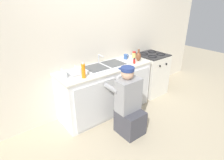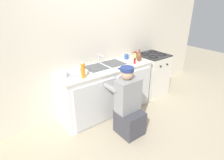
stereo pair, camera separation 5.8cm
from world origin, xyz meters
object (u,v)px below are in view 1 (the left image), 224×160
spice_bottle_red (134,61)px  vase_decorative (138,56)px  coffee_mug (126,57)px  condiment_jar (134,55)px  sink_double_basin (105,66)px  plumber_person (129,107)px  soap_bottle_orange (83,71)px  dish_rack_tray (71,73)px  stove_range (150,74)px

spice_bottle_red → vase_decorative: (0.17, 0.06, 0.04)m
coffee_mug → condiment_jar: bearing=-15.2°
sink_double_basin → condiment_jar: 0.79m
plumber_person → coffee_mug: (0.68, 0.84, 0.49)m
spice_bottle_red → vase_decorative: bearing=20.0°
plumber_person → coffee_mug: plumber_person is taller
vase_decorative → soap_bottle_orange: bearing=-177.4°
soap_bottle_orange → sink_double_basin: bearing=18.6°
spice_bottle_red → dish_rack_tray: (-1.17, 0.22, -0.03)m
spice_bottle_red → vase_decorative: vase_decorative is taller
condiment_jar → spice_bottle_red: 0.35m
plumber_person → coffee_mug: bearing=51.2°
sink_double_basin → dish_rack_tray: sink_double_basin is taller
dish_rack_tray → soap_bottle_orange: bearing=-65.8°
plumber_person → coffee_mug: size_ratio=8.76×
sink_double_basin → plumber_person: plumber_person is taller
soap_bottle_orange → vase_decorative: soap_bottle_orange is taller
plumber_person → dish_rack_tray: (-0.56, 0.76, 0.46)m
condiment_jar → dish_rack_tray: 1.41m
condiment_jar → spice_bottle_red: (-0.24, -0.26, -0.01)m
soap_bottle_orange → dish_rack_tray: 0.26m
soap_bottle_orange → coffee_mug: size_ratio=1.98×
condiment_jar → dish_rack_tray: bearing=-178.6°
condiment_jar → spice_bottle_red: condiment_jar is taller
stove_range → vase_decorative: bearing=-167.7°
sink_double_basin → spice_bottle_red: size_ratio=7.62×
stove_range → soap_bottle_orange: 1.88m
sink_double_basin → stove_range: (1.25, -0.00, -0.46)m
soap_bottle_orange → coffee_mug: 1.18m
plumber_person → soap_bottle_orange: soap_bottle_orange is taller
coffee_mug → dish_rack_tray: 1.24m
sink_double_basin → vase_decorative: bearing=-9.8°
soap_bottle_orange → vase_decorative: 1.24m
stove_range → dish_rack_tray: (-1.88, 0.04, 0.47)m
stove_range → vase_decorative: 0.77m
stove_range → soap_bottle_orange: bearing=-174.3°
spice_bottle_red → vase_decorative: size_ratio=0.46×
sink_double_basin → spice_bottle_red: sink_double_basin is taller
plumber_person → sink_double_basin: bearing=84.3°
vase_decorative → plumber_person: bearing=-142.4°
coffee_mug → vase_decorative: size_ratio=0.55×
plumber_person → vase_decorative: vase_decorative is taller
sink_double_basin → vase_decorative: size_ratio=3.48×
sink_double_basin → soap_bottle_orange: bearing=-161.4°
stove_range → condiment_jar: (-0.47, 0.08, 0.51)m
soap_bottle_orange → coffee_mug: (1.14, 0.30, -0.07)m
spice_bottle_red → coffee_mug: 0.31m
soap_bottle_orange → spice_bottle_red: (1.07, -0.00, -0.06)m
sink_double_basin → coffee_mug: sink_double_basin is taller
dish_rack_tray → vase_decorative: bearing=-6.9°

